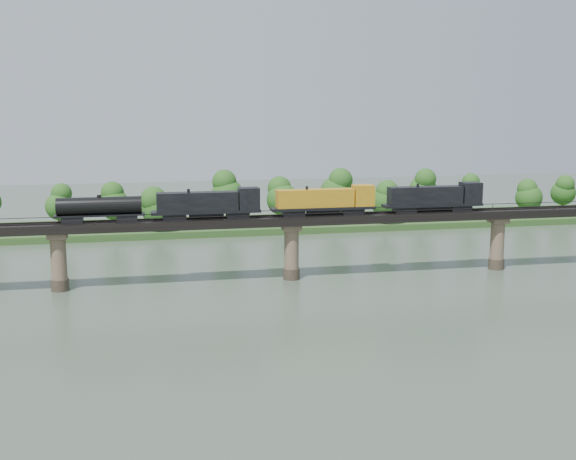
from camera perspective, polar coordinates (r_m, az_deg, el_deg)
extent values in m
plane|color=#394839|center=(102.18, 3.79, -7.84)|extent=(400.00, 400.00, 0.00)
cube|color=#27481D|center=(183.15, -3.29, 0.40)|extent=(300.00, 24.00, 1.60)
cylinder|color=#473A2D|center=(128.09, -17.56, -4.15)|extent=(3.00, 3.00, 2.00)
cylinder|color=#79624F|center=(127.11, -17.67, -2.18)|extent=(2.60, 2.60, 9.00)
cube|color=#79624F|center=(126.36, -17.77, -0.40)|extent=(3.20, 3.20, 1.00)
cylinder|color=#473A2D|center=(130.00, 0.27, -3.46)|extent=(3.00, 3.00, 2.00)
cylinder|color=#79624F|center=(129.03, 0.28, -1.52)|extent=(2.60, 2.60, 9.00)
cube|color=#79624F|center=(128.29, 0.28, 0.23)|extent=(3.20, 3.20, 1.00)
cylinder|color=#473A2D|center=(143.51, 16.12, -2.58)|extent=(3.00, 3.00, 2.00)
cylinder|color=#79624F|center=(142.63, 16.20, -0.81)|extent=(2.60, 2.60, 9.00)
cube|color=#79624F|center=(141.96, 16.28, 0.77)|extent=(3.20, 3.20, 1.00)
cube|color=black|center=(128.09, 0.28, 0.78)|extent=(220.00, 5.00, 1.50)
cube|color=black|center=(127.23, 0.35, 1.10)|extent=(220.00, 0.12, 0.16)
cube|color=black|center=(128.68, 0.21, 1.20)|extent=(220.00, 0.12, 0.16)
cube|color=black|center=(125.54, 0.50, 1.26)|extent=(220.00, 0.10, 0.10)
cube|color=black|center=(130.19, 0.06, 1.58)|extent=(220.00, 0.10, 0.10)
cube|color=black|center=(125.60, 0.50, 1.10)|extent=(0.08, 0.08, 0.70)
cube|color=black|center=(130.24, 0.06, 1.42)|extent=(0.08, 0.08, 0.70)
cylinder|color=#382619|center=(173.25, -17.55, 0.26)|extent=(0.70, 0.70, 3.51)
sphere|color=#1C4A15|center=(172.56, -17.63, 1.79)|extent=(6.31, 6.31, 6.31)
sphere|color=#1C4A15|center=(172.19, -17.69, 2.75)|extent=(4.73, 4.73, 4.73)
cylinder|color=#382619|center=(174.89, -13.50, 0.51)|extent=(0.70, 0.70, 3.34)
sphere|color=#1C4A15|center=(174.24, -13.56, 1.95)|extent=(7.18, 7.18, 7.18)
sphere|color=#1C4A15|center=(173.88, -13.60, 2.86)|extent=(5.39, 5.39, 5.39)
cylinder|color=#382619|center=(172.23, -10.12, 0.40)|extent=(0.70, 0.70, 2.83)
sphere|color=#1C4A15|center=(171.65, -10.16, 1.64)|extent=(8.26, 8.26, 8.26)
sphere|color=#1C4A15|center=(171.33, -10.18, 2.42)|extent=(6.19, 6.19, 6.19)
cylinder|color=#382619|center=(179.78, -4.78, 1.10)|extent=(0.70, 0.70, 3.96)
sphere|color=#1C4A15|center=(179.04, -4.80, 2.77)|extent=(8.07, 8.07, 8.07)
sphere|color=#1C4A15|center=(178.66, -4.82, 3.83)|extent=(6.05, 6.05, 6.05)
cylinder|color=#382619|center=(180.44, -0.44, 1.06)|extent=(0.70, 0.70, 3.27)
sphere|color=#1C4A15|center=(179.82, -0.44, 2.43)|extent=(8.03, 8.03, 8.03)
sphere|color=#1C4A15|center=(179.48, -0.44, 3.29)|extent=(6.02, 6.02, 6.02)
cylinder|color=#382619|center=(184.74, 3.80, 1.35)|extent=(0.70, 0.70, 3.92)
sphere|color=#1C4A15|center=(184.03, 3.81, 2.96)|extent=(8.29, 8.29, 8.29)
sphere|color=#1C4A15|center=(183.66, 3.83, 3.97)|extent=(6.21, 6.21, 6.21)
cylinder|color=#382619|center=(181.50, 7.71, 0.98)|extent=(0.70, 0.70, 3.02)
sphere|color=#1C4A15|center=(180.92, 7.74, 2.24)|extent=(7.74, 7.74, 7.74)
sphere|color=#1C4A15|center=(180.60, 7.76, 3.03)|extent=(5.80, 5.80, 5.80)
cylinder|color=#382619|center=(194.12, 10.55, 1.60)|extent=(0.70, 0.70, 3.80)
sphere|color=#1C4A15|center=(193.46, 10.60, 3.09)|extent=(7.47, 7.47, 7.47)
sphere|color=#1C4A15|center=(193.12, 10.63, 4.02)|extent=(5.60, 5.60, 5.60)
cylinder|color=#382619|center=(199.90, 14.16, 1.64)|extent=(0.70, 0.70, 3.38)
sphere|color=#1C4A15|center=(199.32, 14.22, 2.93)|extent=(6.23, 6.23, 6.23)
sphere|color=#1C4A15|center=(199.00, 14.25, 3.73)|extent=(4.67, 4.67, 4.67)
cylinder|color=#382619|center=(201.29, 18.44, 1.40)|extent=(0.70, 0.70, 2.77)
sphere|color=#1C4A15|center=(200.80, 18.50, 2.45)|extent=(7.04, 7.04, 7.04)
sphere|color=#1C4A15|center=(200.53, 18.53, 3.10)|extent=(5.28, 5.28, 5.28)
cylinder|color=#382619|center=(212.52, 20.85, 1.71)|extent=(0.70, 0.70, 2.94)
sphere|color=#1C4A15|center=(212.04, 20.91, 2.76)|extent=(6.73, 6.73, 6.73)
sphere|color=#1C4A15|center=(211.77, 20.95, 3.42)|extent=(5.05, 5.05, 5.05)
cube|color=black|center=(138.07, 13.42, 1.72)|extent=(3.97, 2.38, 1.09)
cube|color=black|center=(133.83, 9.18, 1.61)|extent=(3.97, 2.38, 1.09)
cube|color=black|center=(135.76, 11.34, 1.96)|extent=(18.87, 2.98, 0.50)
cube|color=black|center=(134.95, 10.79, 2.72)|extent=(13.90, 2.68, 3.18)
cube|color=black|center=(138.55, 14.21, 2.90)|extent=(3.58, 2.98, 3.77)
cylinder|color=black|center=(135.83, 11.33, 1.73)|extent=(5.96, 1.39, 1.39)
cube|color=black|center=(130.65, 5.10, 1.50)|extent=(3.97, 2.38, 1.09)
cube|color=black|center=(127.95, 0.41, 1.36)|extent=(3.97, 2.38, 1.09)
cube|color=black|center=(129.09, 2.78, 1.74)|extent=(18.87, 2.98, 0.50)
cube|color=#BC8817|center=(128.48, 2.14, 2.53)|extent=(13.90, 2.68, 3.18)
cube|color=#BC8817|center=(130.84, 5.95, 2.75)|extent=(3.58, 2.98, 3.77)
cylinder|color=black|center=(129.17, 2.78, 1.50)|extent=(5.96, 1.39, 1.39)
cube|color=black|center=(126.27, -4.00, 1.22)|extent=(3.97, 2.38, 1.09)
cube|color=black|center=(125.31, -8.96, 1.05)|extent=(3.97, 2.38, 1.09)
cube|color=black|center=(125.57, -6.48, 1.45)|extent=(18.87, 2.98, 0.50)
cube|color=black|center=(125.19, -7.17, 2.26)|extent=(13.90, 2.68, 3.18)
cube|color=black|center=(126.15, -3.12, 2.52)|extent=(3.58, 2.98, 3.77)
cylinder|color=black|center=(125.65, -6.47, 1.20)|extent=(5.96, 1.39, 1.39)
cube|color=black|center=(125.20, -12.59, 0.93)|extent=(3.48, 2.18, 1.09)
cube|color=black|center=(125.69, -16.67, 0.78)|extent=(3.48, 2.18, 1.09)
cube|color=black|center=(125.27, -14.65, 1.14)|extent=(14.90, 2.38, 0.30)
cylinder|color=black|center=(125.04, -14.68, 1.86)|extent=(13.90, 2.98, 2.98)
cylinder|color=black|center=(124.84, -14.71, 2.59)|extent=(0.70, 0.70, 0.50)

